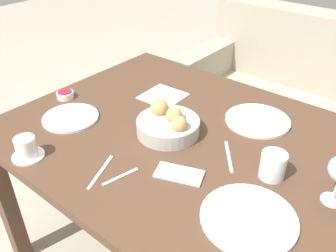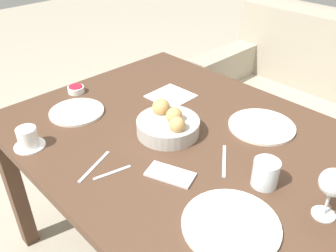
# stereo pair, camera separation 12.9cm
# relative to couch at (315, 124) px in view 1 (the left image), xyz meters

# --- Properties ---
(dining_table) EXTENTS (1.30, 1.02, 0.72)m
(dining_table) POSITION_rel_couch_xyz_m (-0.20, -1.04, 0.31)
(dining_table) COLOR #4C3323
(dining_table) RESTS_ON ground_plane
(couch) EXTENTS (1.57, 0.70, 0.90)m
(couch) POSITION_rel_couch_xyz_m (0.00, 0.00, 0.00)
(couch) COLOR #9E937F
(couch) RESTS_ON ground_plane
(bread_basket) EXTENTS (0.23, 0.23, 0.11)m
(bread_basket) POSITION_rel_couch_xyz_m (-0.24, -1.07, 0.43)
(bread_basket) COLOR #B2ADA3
(bread_basket) RESTS_ON dining_table
(plate_near_left) EXTENTS (0.22, 0.22, 0.01)m
(plate_near_left) POSITION_rel_couch_xyz_m (-0.60, -1.24, 0.40)
(plate_near_left) COLOR silver
(plate_near_left) RESTS_ON dining_table
(plate_near_right) EXTENTS (0.26, 0.26, 0.01)m
(plate_near_right) POSITION_rel_couch_xyz_m (0.19, -1.26, 0.40)
(plate_near_right) COLOR silver
(plate_near_right) RESTS_ON dining_table
(plate_far_center) EXTENTS (0.25, 0.25, 0.01)m
(plate_far_center) POSITION_rel_couch_xyz_m (-0.03, -0.79, 0.40)
(plate_far_center) COLOR silver
(plate_far_center) RESTS_ON dining_table
(water_tumbler) EXTENTS (0.08, 0.08, 0.09)m
(water_tumbler) POSITION_rel_couch_xyz_m (0.16, -1.05, 0.44)
(water_tumbler) COLOR silver
(water_tumbler) RESTS_ON dining_table
(coffee_cup) EXTENTS (0.11, 0.11, 0.07)m
(coffee_cup) POSITION_rel_couch_xyz_m (-0.51, -1.48, 0.43)
(coffee_cup) COLOR white
(coffee_cup) RESTS_ON dining_table
(jam_bowl_berry) EXTENTS (0.07, 0.07, 0.03)m
(jam_bowl_berry) POSITION_rel_couch_xyz_m (-0.76, -1.14, 0.41)
(jam_bowl_berry) COLOR white
(jam_bowl_berry) RESTS_ON dining_table
(fork_silver) EXTENTS (0.11, 0.14, 0.00)m
(fork_silver) POSITION_rel_couch_xyz_m (0.00, -1.05, 0.39)
(fork_silver) COLOR #B7B7BC
(fork_silver) RESTS_ON dining_table
(knife_silver) EXTENTS (0.07, 0.16, 0.00)m
(knife_silver) POSITION_rel_couch_xyz_m (-0.27, -1.38, 0.39)
(knife_silver) COLOR #B7B7BC
(knife_silver) RESTS_ON dining_table
(spoon_coffee) EXTENTS (0.04, 0.13, 0.00)m
(spoon_coffee) POSITION_rel_couch_xyz_m (-0.20, -1.35, 0.39)
(spoon_coffee) COLOR #B7B7BC
(spoon_coffee) RESTS_ON dining_table
(napkin) EXTENTS (0.18, 0.18, 0.00)m
(napkin) POSITION_rel_couch_xyz_m (-0.44, -0.87, 0.39)
(napkin) COLOR white
(napkin) RESTS_ON dining_table
(cell_phone) EXTENTS (0.17, 0.12, 0.01)m
(cell_phone) POSITION_rel_couch_xyz_m (-0.07, -1.23, 0.40)
(cell_phone) COLOR silver
(cell_phone) RESTS_ON dining_table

